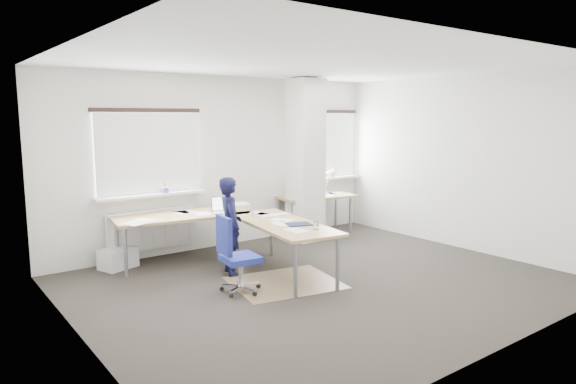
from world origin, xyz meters
TOP-DOWN VIEW (x-y plane):
  - ground at (0.00, 0.00)m, footprint 6.00×6.00m
  - room_shell at (0.18, 0.45)m, footprint 6.04×5.04m
  - floor_mat at (-0.41, 0.25)m, footprint 1.53×1.37m
  - white_crate at (-1.91, 2.22)m, footprint 0.57×0.48m
  - desk_main at (-0.58, 1.24)m, footprint 2.40×2.92m
  - desk_side at (1.71, 2.15)m, footprint 1.50×0.93m
  - task_chair at (-1.08, 0.31)m, footprint 0.53×0.52m
  - person at (-0.76, 1.02)m, footprint 0.43×0.55m

SIDE VIEW (x-z plane):
  - ground at x=0.00m, z-range 0.00..0.00m
  - floor_mat at x=-0.41m, z-range 0.00..0.01m
  - white_crate at x=-1.91m, z-range 0.00..0.29m
  - task_chair at x=-1.08m, z-range -0.21..0.76m
  - person at x=-0.76m, z-range 0.00..1.35m
  - desk_side at x=1.71m, z-range 0.08..1.29m
  - desk_main at x=-0.58m, z-range 0.21..1.17m
  - room_shell at x=0.18m, z-range 0.34..3.16m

